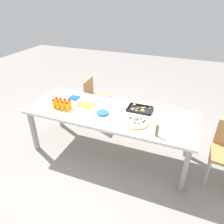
% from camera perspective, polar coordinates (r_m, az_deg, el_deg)
% --- Properties ---
extents(ground_plane, '(12.00, 12.00, 0.00)m').
position_cam_1_polar(ground_plane, '(3.36, -0.64, -10.75)').
color(ground_plane, gray).
extents(party_table, '(2.40, 0.87, 0.73)m').
position_cam_1_polar(party_table, '(2.96, -0.72, -0.91)').
color(party_table, silver).
rests_on(party_table, ground_plane).
extents(chair_far_left, '(0.43, 0.43, 0.83)m').
position_cam_1_polar(chair_far_left, '(3.91, -4.75, 4.30)').
color(chair_far_left, '#B7844C').
rests_on(chair_far_left, ground_plane).
extents(juice_bottle_0, '(0.06, 0.06, 0.14)m').
position_cam_1_polar(juice_bottle_0, '(3.12, -15.64, 2.19)').
color(juice_bottle_0, '#FAAB14').
rests_on(juice_bottle_0, party_table).
extents(juice_bottle_1, '(0.06, 0.06, 0.13)m').
position_cam_1_polar(juice_bottle_1, '(3.07, -14.63, 1.84)').
color(juice_bottle_1, '#F9AA14').
rests_on(juice_bottle_1, party_table).
extents(juice_bottle_2, '(0.05, 0.05, 0.14)m').
position_cam_1_polar(juice_bottle_2, '(3.03, -13.49, 1.60)').
color(juice_bottle_2, '#FAAF14').
rests_on(juice_bottle_2, party_table).
extents(juice_bottle_3, '(0.05, 0.05, 0.13)m').
position_cam_1_polar(juice_bottle_3, '(3.00, -12.22, 1.38)').
color(juice_bottle_3, '#FAAE14').
rests_on(juice_bottle_3, party_table).
extents(juice_bottle_4, '(0.06, 0.06, 0.14)m').
position_cam_1_polar(juice_bottle_4, '(3.17, -14.92, 2.75)').
color(juice_bottle_4, '#F9AE14').
rests_on(juice_bottle_4, party_table).
extents(juice_bottle_5, '(0.06, 0.06, 0.14)m').
position_cam_1_polar(juice_bottle_5, '(3.13, -13.88, 2.54)').
color(juice_bottle_5, '#F8AF14').
rests_on(juice_bottle_5, party_table).
extents(juice_bottle_6, '(0.06, 0.06, 0.14)m').
position_cam_1_polar(juice_bottle_6, '(3.09, -12.76, 2.33)').
color(juice_bottle_6, '#FAAF14').
rests_on(juice_bottle_6, party_table).
extents(juice_bottle_7, '(0.06, 0.06, 0.15)m').
position_cam_1_polar(juice_bottle_7, '(3.05, -11.56, 2.09)').
color(juice_bottle_7, '#F9AA14').
rests_on(juice_bottle_7, party_table).
extents(fruit_pizza, '(0.32, 0.32, 0.05)m').
position_cam_1_polar(fruit_pizza, '(2.69, 6.67, -2.85)').
color(fruit_pizza, tan).
rests_on(fruit_pizza, party_table).
extents(snack_tray, '(0.35, 0.24, 0.04)m').
position_cam_1_polar(snack_tray, '(3.00, 7.62, 0.78)').
color(snack_tray, black).
rests_on(snack_tray, party_table).
extents(plate_stack, '(0.17, 0.17, 0.02)m').
position_cam_1_polar(plate_stack, '(2.88, -2.61, -0.25)').
color(plate_stack, blue).
rests_on(plate_stack, party_table).
extents(napkin_stack, '(0.15, 0.15, 0.02)m').
position_cam_1_polar(napkin_stack, '(3.37, -10.43, 3.90)').
color(napkin_stack, '#194CA5').
rests_on(napkin_stack, party_table).
extents(cardboard_tube, '(0.04, 0.04, 0.16)m').
position_cam_1_polar(cardboard_tube, '(2.46, 12.26, -4.93)').
color(cardboard_tube, '#9E7A56').
rests_on(cardboard_tube, party_table).
extents(paper_folder, '(0.27, 0.21, 0.01)m').
position_cam_1_polar(paper_folder, '(3.12, -7.13, 1.87)').
color(paper_folder, yellow).
rests_on(paper_folder, party_table).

